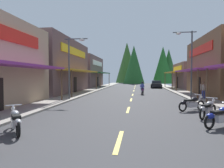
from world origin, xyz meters
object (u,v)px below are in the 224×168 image
(rider_cruising_lead, at_px, (142,89))
(parked_car_curbside, at_px, (156,84))
(streetlamp_left, at_px, (73,59))
(streetlamp_right, at_px, (188,55))
(motorcycle_parked_right_2, at_px, (221,116))
(motorcycle_parked_left_2, at_px, (16,120))
(motorcycle_parked_right_4, at_px, (192,103))
(pedestrian_by_shop, at_px, (203,89))
(motorcycle_parked_right_3, at_px, (208,109))

(rider_cruising_lead, xyz_separation_m, parked_car_curbside, (2.91, 14.04, 0.03))
(streetlamp_left, bearing_deg, streetlamp_right, 11.23)
(streetlamp_left, height_order, parked_car_curbside, streetlamp_left)
(motorcycle_parked_right_2, distance_m, motorcycle_parked_left_2, 8.45)
(motorcycle_parked_right_4, relative_size, rider_cruising_lead, 0.88)
(motorcycle_parked_left_2, xyz_separation_m, pedestrian_by_shop, (10.78, 12.37, 0.51))
(motorcycle_parked_right_4, xyz_separation_m, parked_car_curbside, (0.05, 25.23, 0.20))
(streetlamp_left, height_order, motorcycle_parked_left_2, streetlamp_left)
(streetlamp_left, bearing_deg, motorcycle_parked_left_2, -83.25)
(streetlamp_left, bearing_deg, motorcycle_parked_right_2, -42.09)
(motorcycle_parked_right_4, bearing_deg, streetlamp_right, 47.89)
(motorcycle_parked_right_3, bearing_deg, streetlamp_right, 31.82)
(streetlamp_left, xyz_separation_m, motorcycle_parked_left_2, (1.24, -10.48, -3.28))
(motorcycle_parked_right_2, xyz_separation_m, rider_cruising_lead, (-3.01, 15.25, 0.17))
(motorcycle_parked_right_2, height_order, motorcycle_parked_right_3, same)
(streetlamp_right, distance_m, motorcycle_parked_left_2, 16.16)
(streetlamp_left, xyz_separation_m, motorcycle_parked_right_3, (9.61, -6.57, -3.28))
(streetlamp_right, xyz_separation_m, parked_car_curbside, (-1.28, 18.63, -3.52))
(motorcycle_parked_right_4, xyz_separation_m, rider_cruising_lead, (-2.86, 11.19, 0.17))
(motorcycle_parked_right_3, height_order, parked_car_curbside, parked_car_curbside)
(motorcycle_parked_right_2, height_order, motorcycle_parked_left_2, same)
(streetlamp_right, bearing_deg, motorcycle_parked_right_3, -96.85)
(streetlamp_right, relative_size, motorcycle_parked_left_2, 3.79)
(motorcycle_parked_right_2, bearing_deg, pedestrian_by_shop, 41.02)
(parked_car_curbside, bearing_deg, streetlamp_left, 159.54)
(rider_cruising_lead, bearing_deg, motorcycle_parked_right_2, -173.49)
(rider_cruising_lead, bearing_deg, motorcycle_parked_right_3, -171.29)
(streetlamp_left, height_order, motorcycle_parked_right_2, streetlamp_left)
(streetlamp_right, xyz_separation_m, motorcycle_parked_left_2, (-9.41, -12.60, -3.71))
(motorcycle_parked_right_3, bearing_deg, rider_cruising_lead, 52.02)
(streetlamp_left, distance_m, parked_car_curbside, 22.97)
(streetlamp_right, distance_m, rider_cruising_lead, 7.15)
(motorcycle_parked_right_2, xyz_separation_m, parked_car_curbside, (-0.09, 29.30, 0.20))
(motorcycle_parked_right_3, xyz_separation_m, parked_car_curbside, (-0.24, 27.31, 0.20))
(streetlamp_right, bearing_deg, motorcycle_parked_right_2, -96.35)
(streetlamp_left, distance_m, motorcycle_parked_left_2, 11.05)
(streetlamp_right, bearing_deg, parked_car_curbside, 93.93)
(motorcycle_parked_right_2, relative_size, motorcycle_parked_left_2, 1.06)
(rider_cruising_lead, distance_m, parked_car_curbside, 14.34)
(motorcycle_parked_right_3, bearing_deg, motorcycle_parked_left_2, 153.70)
(motorcycle_parked_right_3, distance_m, parked_car_curbside, 27.32)
(streetlamp_left, relative_size, motorcycle_parked_right_4, 3.01)
(motorcycle_parked_right_4, relative_size, motorcycle_parked_left_2, 1.11)
(streetlamp_left, xyz_separation_m, motorcycle_parked_right_2, (9.47, -8.55, -3.28))
(motorcycle_parked_right_2, xyz_separation_m, pedestrian_by_shop, (2.55, 10.44, 0.51))
(motorcycle_parked_right_2, xyz_separation_m, motorcycle_parked_left_2, (-8.23, -1.93, 0.00))
(motorcycle_parked_right_3, relative_size, rider_cruising_lead, 0.81)
(streetlamp_right, bearing_deg, pedestrian_by_shop, -9.31)
(motorcycle_parked_left_2, xyz_separation_m, parked_car_curbside, (8.13, 31.22, 0.20))
(motorcycle_parked_right_3, relative_size, motorcycle_parked_left_2, 1.01)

